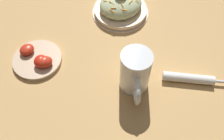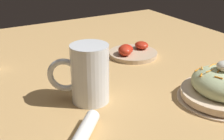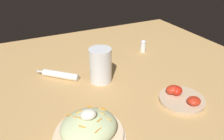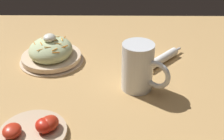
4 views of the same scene
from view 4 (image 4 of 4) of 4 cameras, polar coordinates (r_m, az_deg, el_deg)
ground_plane at (r=0.87m, az=1.31°, el=-6.69°), size 1.43×1.43×0.00m
salad_plate at (r=1.09m, az=-11.48°, el=3.27°), size 0.23×0.23×0.11m
beer_mug at (r=0.91m, az=5.00°, el=0.18°), size 0.12×0.14×0.15m
napkin_roll at (r=1.08m, az=9.37°, el=2.03°), size 0.16×0.15×0.03m
tomato_plate at (r=0.79m, az=-14.35°, el=-11.01°), size 0.17×0.17×0.05m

